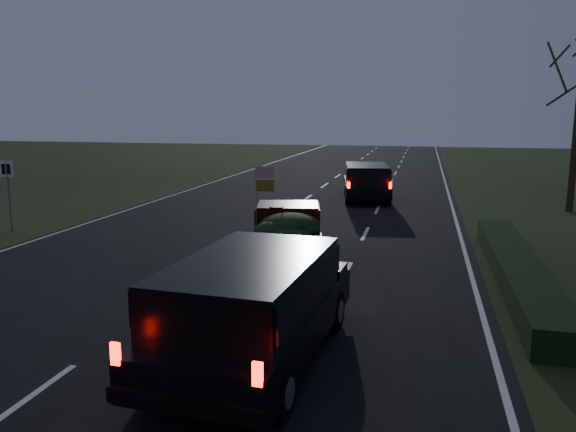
% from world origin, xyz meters
% --- Properties ---
extents(ground, '(120.00, 120.00, 0.00)m').
position_xyz_m(ground, '(0.00, 0.00, 0.00)').
color(ground, black).
rests_on(ground, ground).
extents(road_asphalt, '(14.00, 120.00, 0.02)m').
position_xyz_m(road_asphalt, '(0.00, 0.00, 0.01)').
color(road_asphalt, black).
rests_on(road_asphalt, ground).
extents(hedge_row, '(1.00, 10.00, 0.60)m').
position_xyz_m(hedge_row, '(7.80, 3.00, 0.30)').
color(hedge_row, black).
rests_on(hedge_row, ground).
extents(route_sign, '(0.55, 0.08, 2.50)m').
position_xyz_m(route_sign, '(-8.50, 5.00, 1.66)').
color(route_sign, gray).
rests_on(route_sign, ground).
extents(pickup_truck, '(2.67, 4.93, 2.45)m').
position_xyz_m(pickup_truck, '(2.01, 2.65, 0.92)').
color(pickup_truck, black).
rests_on(pickup_truck, ground).
extents(lead_suv, '(2.74, 5.06, 1.38)m').
position_xyz_m(lead_suv, '(2.84, 15.13, 1.04)').
color(lead_suv, black).
rests_on(lead_suv, ground).
extents(rear_suv, '(2.48, 5.28, 1.48)m').
position_xyz_m(rear_suv, '(2.83, -3.06, 1.12)').
color(rear_suv, black).
rests_on(rear_suv, ground).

